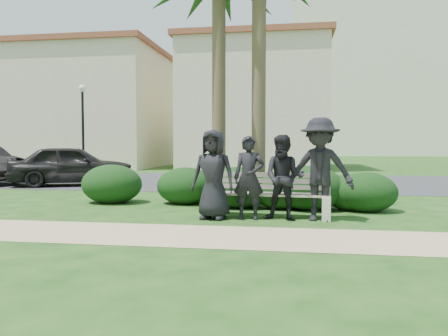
{
  "coord_description": "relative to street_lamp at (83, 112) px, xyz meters",
  "views": [
    {
      "loc": [
        1.08,
        -8.1,
        1.35
      ],
      "look_at": [
        -0.32,
        1.0,
        0.87
      ],
      "focal_mm": 35.0,
      "sensor_mm": 36.0,
      "label": 1
    }
  ],
  "objects": [
    {
      "name": "footpath",
      "position": [
        9.0,
        -13.8,
        -2.94
      ],
      "size": [
        30.0,
        1.6,
        0.01
      ],
      "primitive_type": "cube",
      "color": "tan",
      "rests_on": "ground"
    },
    {
      "name": "hedge_a",
      "position": [
        5.93,
        -10.45,
        -2.48
      ],
      "size": [
        1.42,
        1.18,
        0.93
      ],
      "primitive_type": "ellipsoid",
      "color": "black",
      "rests_on": "ground"
    },
    {
      "name": "man_d",
      "position": [
        10.59,
        -12.2,
        -2.02
      ],
      "size": [
        1.3,
        0.9,
        1.84
      ],
      "primitive_type": "imported",
      "rotation": [
        0.0,
        0.0,
        -0.2
      ],
      "color": "black",
      "rests_on": "ground"
    },
    {
      "name": "asphalt_street",
      "position": [
        9.0,
        -4.0,
        -2.94
      ],
      "size": [
        160.0,
        8.0,
        0.01
      ],
      "primitive_type": "cube",
      "color": "#2D2D30",
      "rests_on": "ground"
    },
    {
      "name": "ground",
      "position": [
        9.0,
        -12.0,
        -2.94
      ],
      "size": [
        160.0,
        160.0,
        0.0
      ],
      "primitive_type": "plane",
      "color": "#173C11",
      "rests_on": "ground"
    },
    {
      "name": "man_a",
      "position": [
        8.68,
        -12.31,
        -2.13
      ],
      "size": [
        0.87,
        0.63,
        1.63
      ],
      "primitive_type": "imported",
      "rotation": [
        0.0,
        0.0,
        -0.15
      ],
      "color": "black",
      "rests_on": "ground"
    },
    {
      "name": "car_a",
      "position": [
        2.89,
        -6.54,
        -2.27
      ],
      "size": [
        4.25,
        2.91,
        1.34
      ],
      "primitive_type": "imported",
      "rotation": [
        0.0,
        0.0,
        1.94
      ],
      "color": "black",
      "rests_on": "ground"
    },
    {
      "name": "street_lamp",
      "position": [
        0.0,
        0.0,
        0.0
      ],
      "size": [
        0.36,
        0.36,
        4.29
      ],
      "color": "black",
      "rests_on": "ground"
    },
    {
      "name": "hedge_e",
      "position": [
        10.46,
        -10.83,
        -2.47
      ],
      "size": [
        1.46,
        1.21,
        0.95
      ],
      "primitive_type": "ellipsoid",
      "color": "black",
      "rests_on": "ground"
    },
    {
      "name": "man_c",
      "position": [
        9.96,
        -12.24,
        -2.17
      ],
      "size": [
        0.83,
        0.7,
        1.54
      ],
      "primitive_type": "imported",
      "rotation": [
        0.0,
        0.0,
        -0.17
      ],
      "color": "black",
      "rests_on": "ground"
    },
    {
      "name": "stucco_bldg_left",
      "position": [
        -3.0,
        6.0,
        0.72
      ],
      "size": [
        10.4,
        8.4,
        7.3
      ],
      "color": "beige",
      "rests_on": "ground"
    },
    {
      "name": "hedge_f",
      "position": [
        11.6,
        -10.9,
        -2.53
      ],
      "size": [
        1.27,
        1.05,
        0.83
      ],
      "primitive_type": "ellipsoid",
      "color": "black",
      "rests_on": "ground"
    },
    {
      "name": "hedge_c",
      "position": [
        8.95,
        -10.75,
        -2.49
      ],
      "size": [
        1.39,
        1.15,
        0.91
      ],
      "primitive_type": "ellipsoid",
      "color": "black",
      "rests_on": "ground"
    },
    {
      "name": "hotel_tower",
      "position": [
        23.0,
        43.0,
        10.46
      ],
      "size": [
        26.0,
        18.0,
        37.3
      ],
      "color": "beige",
      "rests_on": "ground"
    },
    {
      "name": "hedge_d",
      "position": [
        9.88,
        -10.79,
        -2.55
      ],
      "size": [
        1.2,
        0.99,
        0.78
      ],
      "primitive_type": "ellipsoid",
      "color": "black",
      "rests_on": "ground"
    },
    {
      "name": "park_bench",
      "position": [
        9.66,
        -11.94,
        -2.58
      ],
      "size": [
        2.33,
        0.7,
        0.8
      ],
      "rotation": [
        0.0,
        0.0,
        -0.08
      ],
      "color": "gray",
      "rests_on": "ground"
    },
    {
      "name": "stucco_bldg_right",
      "position": [
        8.0,
        6.0,
        0.72
      ],
      "size": [
        8.4,
        8.4,
        7.3
      ],
      "color": "beige",
      "rests_on": "ground"
    },
    {
      "name": "hedge_extra",
      "position": [
        11.35,
        -10.79,
        -2.55
      ],
      "size": [
        1.2,
        0.99,
        0.78
      ],
      "primitive_type": "ellipsoid",
      "color": "black",
      "rests_on": "ground"
    },
    {
      "name": "man_b",
      "position": [
        9.33,
        -12.25,
        -2.18
      ],
      "size": [
        0.56,
        0.38,
        1.52
      ],
      "primitive_type": "imported",
      "rotation": [
        0.0,
        0.0,
        -0.03
      ],
      "color": "black",
      "rests_on": "ground"
    },
    {
      "name": "hedge_b",
      "position": [
        7.68,
        -10.35,
        -2.51
      ],
      "size": [
        1.33,
        1.1,
        0.87
      ],
      "primitive_type": "ellipsoid",
      "color": "black",
      "rests_on": "ground"
    }
  ]
}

